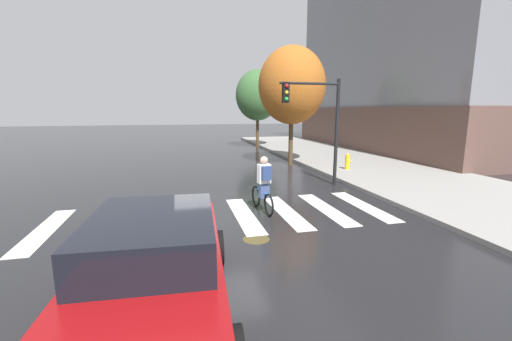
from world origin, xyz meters
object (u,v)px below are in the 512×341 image
object	(u,v)px
street_tree_mid	(258,95)
traffic_light_near	(318,114)
fire_hydrant	(347,161)
cyclist	(264,185)
sedan_near	(156,264)
street_tree_near	(292,86)
manhole_cover	(256,239)

from	to	relation	value
street_tree_mid	traffic_light_near	bearing A→B (deg)	-94.07
fire_hydrant	street_tree_mid	distance (m)	12.02
cyclist	street_tree_mid	size ratio (longest dim) A/B	0.28
sedan_near	cyclist	bearing A→B (deg)	57.70
fire_hydrant	street_tree_mid	xyz separation A→B (m)	(-1.72, 11.34, 3.60)
fire_hydrant	sedan_near	bearing A→B (deg)	-131.28
street_tree_near	fire_hydrant	bearing A→B (deg)	-53.72
manhole_cover	traffic_light_near	size ratio (longest dim) A/B	0.15
traffic_light_near	manhole_cover	bearing A→B (deg)	-127.07
manhole_cover	street_tree_near	xyz separation A→B (m)	(4.35, 9.84, 4.28)
street_tree_near	street_tree_mid	distance (m)	8.65
traffic_light_near	cyclist	bearing A→B (deg)	-135.87
cyclist	street_tree_near	xyz separation A→B (m)	(3.65, 7.87, 3.44)
sedan_near	traffic_light_near	xyz separation A→B (m)	(5.75, 7.30, 2.04)
cyclist	street_tree_mid	distance (m)	17.28
cyclist	street_tree_mid	world-z (taller)	street_tree_mid
cyclist	traffic_light_near	xyz separation A→B (m)	(2.94, 2.85, 2.02)
cyclist	fire_hydrant	world-z (taller)	cyclist
manhole_cover	street_tree_mid	distance (m)	19.49
manhole_cover	sedan_near	bearing A→B (deg)	-130.41
manhole_cover	street_tree_mid	world-z (taller)	street_tree_mid
cyclist	street_tree_mid	bearing A→B (deg)	76.67
fire_hydrant	cyclist	bearing A→B (deg)	-137.46
sedan_near	street_tree_near	size ratio (longest dim) A/B	0.74
cyclist	traffic_light_near	bearing A→B (deg)	44.13
traffic_light_near	street_tree_near	xyz separation A→B (m)	(0.71, 5.01, 1.42)
traffic_light_near	street_tree_near	world-z (taller)	street_tree_near
sedan_near	cyclist	world-z (taller)	cyclist
street_tree_near	street_tree_mid	world-z (taller)	street_tree_near
sedan_near	cyclist	xyz separation A→B (m)	(2.81, 4.45, 0.02)
street_tree_mid	cyclist	bearing A→B (deg)	-103.33
sedan_near	street_tree_near	world-z (taller)	street_tree_near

